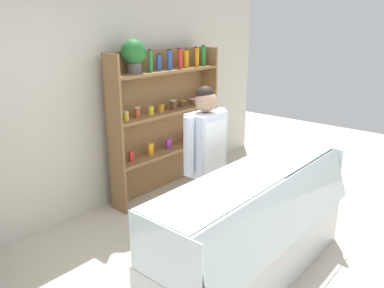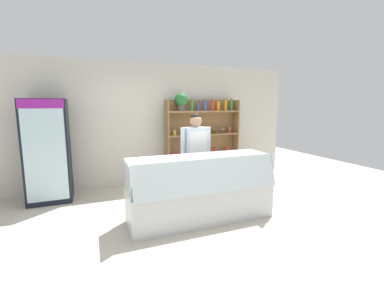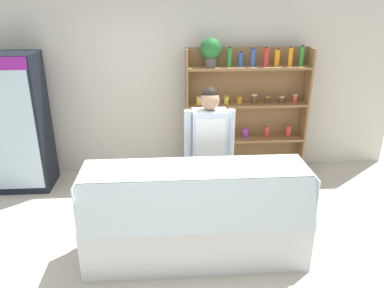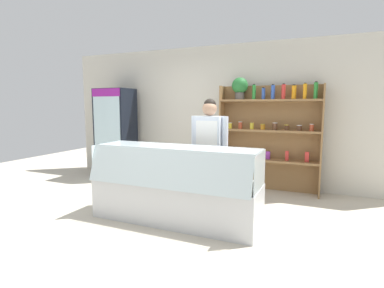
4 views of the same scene
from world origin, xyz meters
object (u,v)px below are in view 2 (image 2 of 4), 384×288
object	(u,v)px
shelving_unit	(200,132)
shop_clerk	(196,150)
drinks_fridge	(48,151)
deli_display_case	(201,200)

from	to	relation	value
shelving_unit	shop_clerk	bearing A→B (deg)	-116.19
shelving_unit	shop_clerk	distance (m)	1.40
drinks_fridge	shelving_unit	distance (m)	3.13
shop_clerk	drinks_fridge	bearing A→B (deg)	157.92
shop_clerk	shelving_unit	bearing A→B (deg)	63.81
deli_display_case	shop_clerk	size ratio (longest dim) A/B	1.36
drinks_fridge	shelving_unit	size ratio (longest dim) A/B	0.93
shelving_unit	deli_display_case	size ratio (longest dim) A/B	0.91
shop_clerk	deli_display_case	bearing A→B (deg)	-106.70
drinks_fridge	shop_clerk	size ratio (longest dim) A/B	1.15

